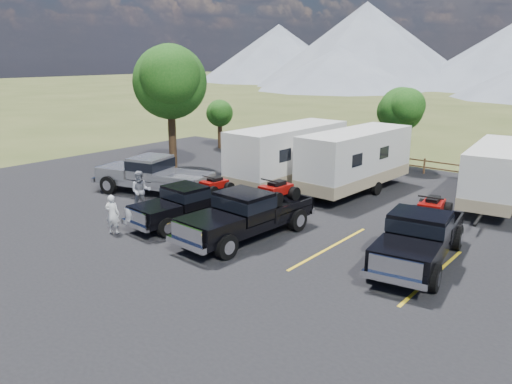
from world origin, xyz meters
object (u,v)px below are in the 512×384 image
Objects in this scene: tree_big_nw at (170,82)px; rig_right at (420,235)px; rig_left at (190,202)px; person_b at (141,191)px; trailer_center at (355,160)px; pickup_silver at (153,175)px; trailer_left at (288,156)px; trailer_right at (496,175)px; rig_center at (249,212)px; person_a at (112,214)px.

tree_big_nw reaches higher than rig_right.
person_b is at bearing -168.55° from rig_left.
rig_right is 0.68× the size of trailer_center.
pickup_silver is at bearing 162.21° from rig_left.
tree_big_nw is at bearing 77.86° from person_b.
trailer_left is 10.42m from trailer_right.
rig_center reaches higher than pickup_silver.
rig_center is 6.22m from person_b.
trailer_right reaches higher than rig_right.
trailer_left reaches higher than person_b.
rig_left is 9.59m from trailer_center.
person_b is at bearing -171.91° from rig_center.
trailer_right reaches higher than person_b.
rig_left is at bearing 53.37° from pickup_silver.
rig_right is 3.39× the size of person_b.
person_b is (5.18, -6.58, -4.59)m from tree_big_nw.
pickup_silver is at bearing 170.66° from rig_center.
trailer_left is 6.02× the size of person_a.
pickup_silver is 6.11m from person_a.
trailer_right reaches higher than rig_center.
tree_big_nw reaches higher than trailer_left.
trailer_left reaches higher than rig_right.
trailer_center reaches higher than rig_left.
rig_center is 3.39× the size of person_b.
rig_left is (8.11, -6.22, -4.66)m from tree_big_nw.
trailer_right is at bearing 15.19° from tree_big_nw.
pickup_silver is (-8.12, 1.83, 0.00)m from rig_center.
trailer_left is at bearing 95.12° from rig_left.
rig_left is 5.24m from pickup_silver.
trailer_center is 6.81m from trailer_right.
pickup_silver is (-4.85, 1.98, 0.14)m from rig_left.
trailer_left is (-9.66, 5.44, 0.78)m from rig_right.
tree_big_nw is 13.66m from rig_center.
trailer_left is 10.67m from person_a.
tree_big_nw is 18.71m from rig_right.
rig_left is 0.87× the size of rig_center.
trailer_right is at bearing -158.26° from person_a.
rig_left is 9.78m from rig_right.
trailer_center is at bearing -140.94° from person_a.
person_b is at bearing -120.44° from trailer_center.
trailer_right is 17.94m from person_a.
trailer_left is at bearing -127.02° from person_a.
trailer_left is 8.40m from person_b.
rig_center reaches higher than rig_right.
tree_big_nw is 0.91× the size of trailer_right.
rig_right is 0.94× the size of pickup_silver.
rig_right is 9.01m from trailer_right.
trailer_right is at bearing 53.13° from rig_left.
rig_right is at bearing -28.46° from trailer_left.
rig_right is 14.41m from pickup_silver.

